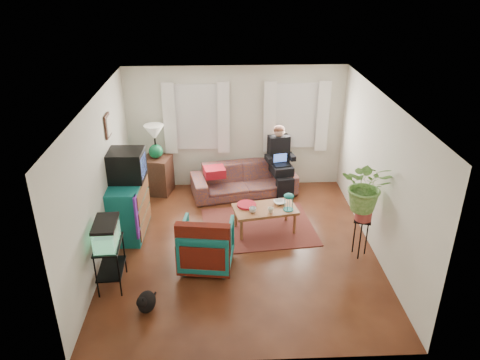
{
  "coord_description": "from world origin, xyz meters",
  "views": [
    {
      "loc": [
        -0.32,
        -6.76,
        4.55
      ],
      "look_at": [
        0.0,
        0.4,
        1.1
      ],
      "focal_mm": 35.0,
      "sensor_mm": 36.0,
      "label": 1
    }
  ],
  "objects_px": {
    "dresser": "(128,207)",
    "coffee_table": "(265,219)",
    "aquarium_stand": "(111,265)",
    "side_table": "(158,175)",
    "armchair": "(207,243)",
    "sofa": "(244,175)",
    "plant_stand": "(360,237)"
  },
  "relations": [
    {
      "from": "sofa",
      "to": "side_table",
      "type": "relative_size",
      "value": 2.74
    },
    {
      "from": "side_table",
      "to": "armchair",
      "type": "relative_size",
      "value": 0.94
    },
    {
      "from": "sofa",
      "to": "armchair",
      "type": "distance_m",
      "value": 2.62
    },
    {
      "from": "coffee_table",
      "to": "plant_stand",
      "type": "xyz_separation_m",
      "value": [
        1.51,
        -0.85,
        0.11
      ]
    },
    {
      "from": "dresser",
      "to": "armchair",
      "type": "distance_m",
      "value": 1.78
    },
    {
      "from": "coffee_table",
      "to": "plant_stand",
      "type": "distance_m",
      "value": 1.73
    },
    {
      "from": "dresser",
      "to": "aquarium_stand",
      "type": "height_order",
      "value": "dresser"
    },
    {
      "from": "sofa",
      "to": "dresser",
      "type": "bearing_deg",
      "value": -157.16
    },
    {
      "from": "side_table",
      "to": "coffee_table",
      "type": "relative_size",
      "value": 0.7
    },
    {
      "from": "side_table",
      "to": "dresser",
      "type": "height_order",
      "value": "dresser"
    },
    {
      "from": "dresser",
      "to": "coffee_table",
      "type": "relative_size",
      "value": 1.0
    },
    {
      "from": "dresser",
      "to": "plant_stand",
      "type": "bearing_deg",
      "value": -10.94
    },
    {
      "from": "coffee_table",
      "to": "plant_stand",
      "type": "height_order",
      "value": "plant_stand"
    },
    {
      "from": "side_table",
      "to": "coffee_table",
      "type": "xyz_separation_m",
      "value": [
        2.11,
        -1.65,
        -0.16
      ]
    },
    {
      "from": "side_table",
      "to": "dresser",
      "type": "bearing_deg",
      "value": -102.08
    },
    {
      "from": "side_table",
      "to": "coffee_table",
      "type": "bearing_deg",
      "value": -38.03
    },
    {
      "from": "sofa",
      "to": "plant_stand",
      "type": "xyz_separation_m",
      "value": [
        1.81,
        -2.35,
        -0.08
      ]
    },
    {
      "from": "aquarium_stand",
      "to": "coffee_table",
      "type": "relative_size",
      "value": 0.65
    },
    {
      "from": "aquarium_stand",
      "to": "plant_stand",
      "type": "distance_m",
      "value": 4.01
    },
    {
      "from": "sofa",
      "to": "armchair",
      "type": "relative_size",
      "value": 2.59
    },
    {
      "from": "dresser",
      "to": "coffee_table",
      "type": "height_order",
      "value": "dresser"
    },
    {
      "from": "sofa",
      "to": "dresser",
      "type": "xyz_separation_m",
      "value": [
        -2.14,
        -1.45,
        0.08
      ]
    },
    {
      "from": "sofa",
      "to": "dresser",
      "type": "relative_size",
      "value": 1.92
    },
    {
      "from": "armchair",
      "to": "plant_stand",
      "type": "xyz_separation_m",
      "value": [
        2.53,
        0.16,
        -0.07
      ]
    },
    {
      "from": "dresser",
      "to": "coffee_table",
      "type": "distance_m",
      "value": 2.46
    },
    {
      "from": "sofa",
      "to": "plant_stand",
      "type": "relative_size",
      "value": 3.12
    },
    {
      "from": "dresser",
      "to": "plant_stand",
      "type": "height_order",
      "value": "dresser"
    },
    {
      "from": "aquarium_stand",
      "to": "coffee_table",
      "type": "distance_m",
      "value": 2.86
    },
    {
      "from": "side_table",
      "to": "armchair",
      "type": "xyz_separation_m",
      "value": [
        1.08,
        -2.66,
        0.02
      ]
    },
    {
      "from": "dresser",
      "to": "armchair",
      "type": "relative_size",
      "value": 1.34
    },
    {
      "from": "dresser",
      "to": "aquarium_stand",
      "type": "bearing_deg",
      "value": -88.39
    },
    {
      "from": "sofa",
      "to": "aquarium_stand",
      "type": "relative_size",
      "value": 2.95
    }
  ]
}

